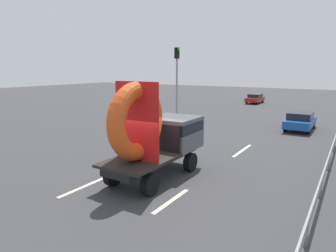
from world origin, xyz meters
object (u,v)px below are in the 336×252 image
traffic_light (177,73)px  oncoming_car (255,98)px  distant_sedan (300,120)px  flatbed_truck (158,134)px

traffic_light → oncoming_car: 15.97m
distant_sedan → traffic_light: traffic_light is taller
flatbed_truck → oncoming_car: bearing=98.3°
oncoming_car → flatbed_truck: bearing=-81.7°
traffic_light → distant_sedan: bearing=3.2°
distant_sedan → traffic_light: bearing=-176.8°
oncoming_car → traffic_light: bearing=-98.7°
distant_sedan → flatbed_truck: bearing=-104.6°
distant_sedan → traffic_light: size_ratio=0.66×
flatbed_truck → oncoming_car: size_ratio=1.38×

